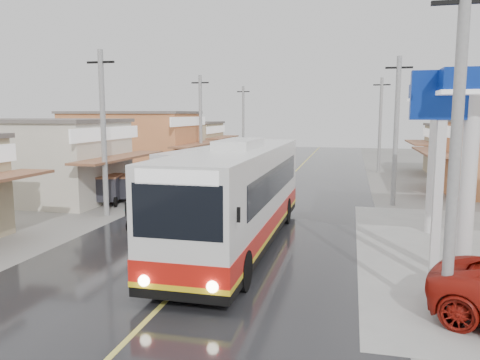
% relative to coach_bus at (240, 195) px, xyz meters
% --- Properties ---
extents(ground, '(120.00, 120.00, 0.00)m').
position_rel_coach_bus_xyz_m(ground, '(-0.65, -5.34, -1.94)').
color(ground, slate).
rests_on(ground, ground).
extents(road, '(12.00, 90.00, 0.02)m').
position_rel_coach_bus_xyz_m(road, '(-0.65, 9.66, -1.93)').
color(road, black).
rests_on(road, ground).
extents(centre_line, '(0.15, 90.00, 0.01)m').
position_rel_coach_bus_xyz_m(centre_line, '(-0.65, 9.66, -1.91)').
color(centre_line, '#D8CC4C').
rests_on(centre_line, road).
extents(shopfronts_left, '(11.00, 44.00, 5.20)m').
position_rel_coach_bus_xyz_m(shopfronts_left, '(-13.65, 12.66, -1.94)').
color(shopfronts_left, tan).
rests_on(shopfronts_left, ground).
extents(utility_poles_left, '(1.60, 50.00, 8.00)m').
position_rel_coach_bus_xyz_m(utility_poles_left, '(-7.65, 10.66, -1.94)').
color(utility_poles_left, gray).
rests_on(utility_poles_left, ground).
extents(utility_poles_right, '(1.60, 36.00, 8.00)m').
position_rel_coach_bus_xyz_m(utility_poles_right, '(6.35, 9.66, -1.94)').
color(utility_poles_right, gray).
rests_on(utility_poles_right, ground).
extents(coach_bus, '(3.02, 12.90, 4.02)m').
position_rel_coach_bus_xyz_m(coach_bus, '(0.00, 0.00, 0.00)').
color(coach_bus, silver).
rests_on(coach_bus, road).
extents(second_bus, '(3.32, 8.67, 2.80)m').
position_rel_coach_bus_xyz_m(second_bus, '(-4.91, 10.43, -0.43)').
color(second_bus, silver).
rests_on(second_bus, road).
extents(cyclist, '(0.63, 1.79, 1.93)m').
position_rel_coach_bus_xyz_m(cyclist, '(-4.99, 1.38, -1.30)').
color(cyclist, black).
rests_on(cyclist, ground).
extents(tricycle_near, '(1.93, 2.26, 1.63)m').
position_rel_coach_bus_xyz_m(tricycle_near, '(-9.03, 6.29, -1.01)').
color(tricycle_near, '#26262D').
rests_on(tricycle_near, ground).
extents(tricycle_far, '(1.58, 1.97, 1.50)m').
position_rel_coach_bus_xyz_m(tricycle_far, '(-8.53, 7.37, -1.08)').
color(tricycle_far, '#26262D').
rests_on(tricycle_far, ground).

